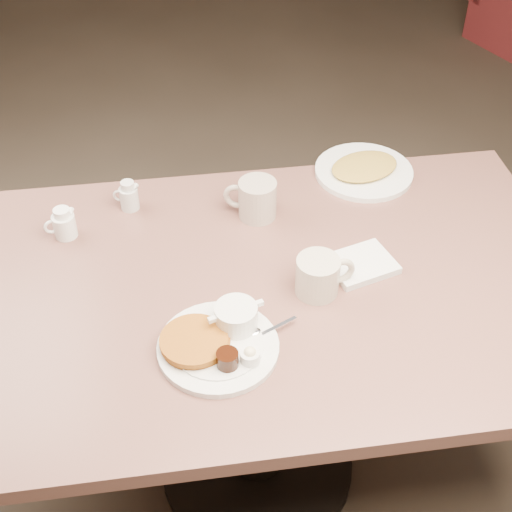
{
  "coord_description": "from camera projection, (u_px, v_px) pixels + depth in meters",
  "views": [
    {
      "loc": [
        -0.17,
        -1.15,
        1.87
      ],
      "look_at": [
        0.0,
        0.02,
        0.82
      ],
      "focal_mm": 49.83,
      "sensor_mm": 36.0,
      "label": 1
    }
  ],
  "objects": [
    {
      "name": "hash_plate",
      "position": [
        364.0,
        170.0,
        1.93
      ],
      "size": [
        0.35,
        0.35,
        0.04
      ],
      "color": "white",
      "rests_on": "diner_table"
    },
    {
      "name": "diner_table",
      "position": [
        257.0,
        335.0,
        1.73
      ],
      "size": [
        1.5,
        0.9,
        0.75
      ],
      "color": "#84564C",
      "rests_on": "ground"
    },
    {
      "name": "creamer_right",
      "position": [
        129.0,
        196.0,
        1.8
      ],
      "size": [
        0.07,
        0.06,
        0.08
      ],
      "color": "silver",
      "rests_on": "diner_table"
    },
    {
      "name": "creamer_left",
      "position": [
        64.0,
        224.0,
        1.72
      ],
      "size": [
        0.08,
        0.06,
        0.08
      ],
      "color": "white",
      "rests_on": "diner_table"
    },
    {
      "name": "coffee_mug_far",
      "position": [
        256.0,
        199.0,
        1.77
      ],
      "size": [
        0.15,
        0.12,
        0.1
      ],
      "color": "#BAAB9D",
      "rests_on": "diner_table"
    },
    {
      "name": "coffee_mug_near",
      "position": [
        319.0,
        275.0,
        1.57
      ],
      "size": [
        0.14,
        0.11,
        0.09
      ],
      "color": "beige",
      "rests_on": "diner_table"
    },
    {
      "name": "napkin",
      "position": [
        361.0,
        264.0,
        1.65
      ],
      "size": [
        0.18,
        0.16,
        0.02
      ],
      "color": "white",
      "rests_on": "diner_table"
    },
    {
      "name": "room",
      "position": [
        258.0,
        4.0,
        1.18
      ],
      "size": [
        7.04,
        8.04,
        2.84
      ],
      "color": "#4C3F33",
      "rests_on": "ground"
    },
    {
      "name": "main_plate",
      "position": [
        219.0,
        339.0,
        1.46
      ],
      "size": [
        0.33,
        0.32,
        0.07
      ],
      "color": "white",
      "rests_on": "diner_table"
    }
  ]
}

